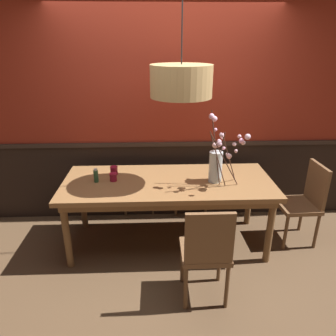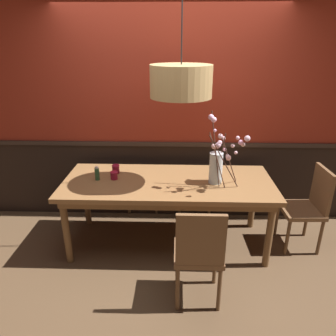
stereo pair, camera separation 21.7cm
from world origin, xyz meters
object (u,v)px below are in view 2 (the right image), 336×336
at_px(pendant_lamp, 181,81).
at_px(dining_table, 168,188).
at_px(chair_head_east_end, 309,204).
at_px(vase_with_blossoms, 218,164).
at_px(chair_far_side_right, 194,173).
at_px(chair_near_side_right, 199,252).
at_px(candle_holder_nearer_center, 116,169).
at_px(candle_holder_nearer_edge, 114,175).
at_px(condiment_bottle, 97,174).
at_px(chair_far_side_left, 143,169).

bearing_deg(pendant_lamp, dining_table, 168.12).
relative_size(chair_head_east_end, vase_with_blossoms, 1.23).
bearing_deg(chair_far_side_right, pendant_lamp, -102.98).
bearing_deg(chair_near_side_right, candle_holder_nearer_center, 129.55).
bearing_deg(vase_with_blossoms, candle_holder_nearer_center, 167.39).
relative_size(candle_holder_nearer_edge, condiment_bottle, 0.58).
bearing_deg(chair_head_east_end, chair_far_side_right, 144.68).
bearing_deg(vase_with_blossoms, candle_holder_nearer_edge, 175.89).
height_order(condiment_bottle, pendant_lamp, pendant_lamp).
relative_size(candle_holder_nearer_center, condiment_bottle, 0.64).
bearing_deg(dining_table, chair_far_side_left, 112.84).
bearing_deg(chair_far_side_right, condiment_bottle, -141.36).
bearing_deg(vase_with_blossoms, chair_far_side_left, 132.92).
height_order(chair_near_side_right, vase_with_blossoms, vase_with_blossoms).
distance_m(dining_table, chair_far_side_right, 0.92).
relative_size(chair_near_side_right, candle_holder_nearer_edge, 11.05).
height_order(vase_with_blossoms, candle_holder_nearer_edge, vase_with_blossoms).
bearing_deg(condiment_bottle, chair_near_side_right, -39.87).
relative_size(chair_far_side_right, chair_near_side_right, 0.95).
bearing_deg(chair_head_east_end, candle_holder_nearer_edge, 179.69).
bearing_deg(candle_holder_nearer_center, chair_head_east_end, -4.82).
height_order(chair_near_side_right, candle_holder_nearer_edge, chair_near_side_right).
distance_m(candle_holder_nearer_center, condiment_bottle, 0.25).
xyz_separation_m(chair_far_side_right, condiment_bottle, (-1.06, -0.85, 0.34)).
xyz_separation_m(candle_holder_nearer_center, condiment_bottle, (-0.16, -0.19, 0.02)).
xyz_separation_m(candle_holder_nearer_edge, pendant_lamp, (0.69, -0.05, 0.97)).
distance_m(candle_holder_nearer_edge, condiment_bottle, 0.18).
height_order(dining_table, chair_head_east_end, chair_head_east_end).
bearing_deg(condiment_bottle, chair_far_side_left, 66.95).
height_order(chair_far_side_left, candle_holder_nearer_center, chair_far_side_left).
xyz_separation_m(vase_with_blossoms, candle_holder_nearer_edge, (-1.07, 0.08, -0.17)).
bearing_deg(candle_holder_nearer_edge, condiment_bottle, -171.71).
distance_m(chair_head_east_end, chair_near_side_right, 1.50).
bearing_deg(chair_far_side_left, vase_with_blossoms, -47.08).
bearing_deg(chair_far_side_left, chair_near_side_right, -69.46).
relative_size(chair_far_side_right, condiment_bottle, 6.04).
distance_m(chair_far_side_right, chair_near_side_right, 1.71).
xyz_separation_m(chair_far_side_right, chair_head_east_end, (1.18, -0.84, 0.01)).
xyz_separation_m(dining_table, chair_far_side_right, (0.32, 0.85, -0.19)).
height_order(chair_far_side_left, condiment_bottle, chair_far_side_left).
xyz_separation_m(chair_near_side_right, vase_with_blossoms, (0.22, 0.80, 0.46)).
bearing_deg(chair_far_side_left, chair_head_east_end, -24.83).
distance_m(chair_near_side_right, vase_with_blossoms, 0.95).
relative_size(condiment_bottle, pendant_lamp, 0.11).
distance_m(chair_head_east_end, pendant_lamp, 1.88).
bearing_deg(candle_holder_nearer_edge, chair_head_east_end, -0.31).
relative_size(vase_with_blossoms, candle_holder_nearer_center, 7.94).
height_order(chair_far_side_right, candle_holder_nearer_center, chair_far_side_right).
distance_m(chair_head_east_end, chair_far_side_left, 2.06).
bearing_deg(chair_far_side_left, pendant_lamp, -61.48).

